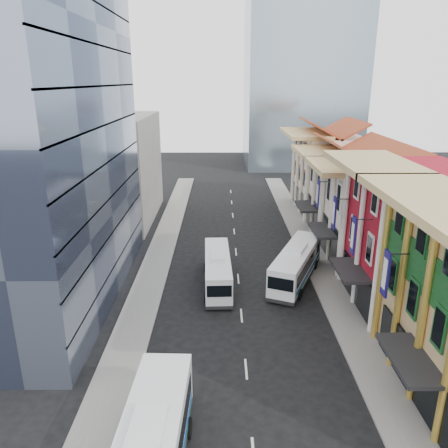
{
  "coord_description": "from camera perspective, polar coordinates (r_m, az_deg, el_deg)",
  "views": [
    {
      "loc": [
        -1.64,
        -16.73,
        18.46
      ],
      "look_at": [
        -1.4,
        21.51,
        5.8
      ],
      "focal_mm": 35.0,
      "sensor_mm": 36.0,
      "label": 1
    }
  ],
  "objects": [
    {
      "name": "sidewalk_right",
      "position": [
        44.06,
        13.07,
        -6.85
      ],
      "size": [
        3.0,
        90.0,
        0.15
      ],
      "primitive_type": "cube",
      "color": "slate",
      "rests_on": "ground"
    },
    {
      "name": "sidewalk_left",
      "position": [
        43.42,
        -9.49,
        -7.0
      ],
      "size": [
        3.0,
        90.0,
        0.15
      ],
      "primitive_type": "cube",
      "color": "slate",
      "rests_on": "ground"
    },
    {
      "name": "shophouse_red",
      "position": [
        39.22,
        23.17,
        -1.75
      ],
      "size": [
        8.0,
        10.0,
        12.0
      ],
      "primitive_type": "cube",
      "color": "maroon",
      "rests_on": "ground"
    },
    {
      "name": "shophouse_cream_near",
      "position": [
        47.91,
        18.71,
        1.01
      ],
      "size": [
        8.0,
        9.0,
        10.0
      ],
      "primitive_type": "cube",
      "color": "white",
      "rests_on": "ground"
    },
    {
      "name": "shophouse_cream_mid",
      "position": [
        56.16,
        15.85,
        3.75
      ],
      "size": [
        8.0,
        9.0,
        10.0
      ],
      "primitive_type": "cube",
      "color": "white",
      "rests_on": "ground"
    },
    {
      "name": "shophouse_cream_far",
      "position": [
        65.94,
        13.45,
        6.49
      ],
      "size": [
        8.0,
        12.0,
        11.0
      ],
      "primitive_type": "cube",
      "color": "white",
      "rests_on": "ground"
    },
    {
      "name": "office_tower",
      "position": [
        39.05,
        -24.06,
        11.7
      ],
      "size": [
        12.0,
        26.0,
        30.0
      ],
      "primitive_type": "cube",
      "color": "#3D4560",
      "rests_on": "ground"
    },
    {
      "name": "office_block_far",
      "position": [
        61.54,
        -13.96,
        7.05
      ],
      "size": [
        10.0,
        18.0,
        14.0
      ],
      "primitive_type": "cube",
      "color": "gray",
      "rests_on": "ground"
    },
    {
      "name": "bus_left_far",
      "position": [
        40.99,
        -0.84,
        -5.93
      ],
      "size": [
        2.74,
        10.24,
        3.26
      ],
      "primitive_type": null,
      "rotation": [
        0.0,
        0.0,
        0.04
      ],
      "color": "silver",
      "rests_on": "ground"
    },
    {
      "name": "bus_right",
      "position": [
        42.39,
        9.4,
        -5.11
      ],
      "size": [
        6.76,
        11.25,
        3.57
      ],
      "primitive_type": null,
      "rotation": [
        0.0,
        0.0,
        -0.4
      ],
      "color": "white",
      "rests_on": "ground"
    }
  ]
}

